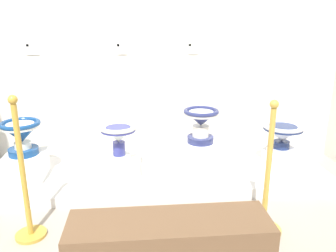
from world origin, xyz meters
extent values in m
cube|color=silver|center=(2.03, 2.79, 1.64)|extent=(4.26, 0.06, 3.27)
cube|color=white|center=(2.03, 2.25, 0.05)|extent=(3.36, 0.98, 0.09)
cube|color=white|center=(0.75, 2.20, 0.21)|extent=(0.36, 0.39, 0.24)
cylinder|color=navy|center=(0.75, 2.20, 0.37)|extent=(0.27, 0.27, 0.06)
cylinder|color=white|center=(0.75, 2.20, 0.43)|extent=(0.15, 0.15, 0.06)
cone|color=navy|center=(0.75, 2.20, 0.55)|extent=(0.35, 0.35, 0.18)
cylinder|color=white|center=(0.75, 2.20, 0.62)|extent=(0.35, 0.35, 0.03)
torus|color=navy|center=(0.75, 2.20, 0.64)|extent=(0.36, 0.36, 0.04)
cylinder|color=white|center=(0.75, 2.20, 0.63)|extent=(0.25, 0.25, 0.01)
cube|color=white|center=(1.64, 2.19, 0.17)|extent=(0.39, 0.28, 0.15)
cylinder|color=white|center=(1.64, 2.19, 0.27)|extent=(0.22, 0.22, 0.05)
cylinder|color=#373C90|center=(1.64, 2.19, 0.37)|extent=(0.12, 0.12, 0.13)
cone|color=white|center=(1.64, 2.19, 0.51)|extent=(0.34, 0.34, 0.15)
cylinder|color=#373C90|center=(1.64, 2.19, 0.56)|extent=(0.33, 0.33, 0.03)
torus|color=white|center=(1.64, 2.19, 0.58)|extent=(0.35, 0.35, 0.04)
cylinder|color=#373C90|center=(1.64, 2.19, 0.57)|extent=(0.24, 0.24, 0.01)
cube|color=white|center=(2.45, 2.29, 0.23)|extent=(0.30, 0.32, 0.27)
cylinder|color=navy|center=(2.45, 2.29, 0.40)|extent=(0.27, 0.27, 0.06)
cylinder|color=white|center=(2.45, 2.29, 0.49)|extent=(0.17, 0.17, 0.11)
cone|color=navy|center=(2.45, 2.29, 0.62)|extent=(0.34, 0.34, 0.14)
cylinder|color=white|center=(2.45, 2.29, 0.67)|extent=(0.33, 0.33, 0.03)
torus|color=navy|center=(2.45, 2.29, 0.69)|extent=(0.35, 0.35, 0.04)
cylinder|color=white|center=(2.45, 2.29, 0.68)|extent=(0.24, 0.24, 0.01)
cube|color=white|center=(3.29, 2.26, 0.16)|extent=(0.29, 0.32, 0.14)
cylinder|color=silver|center=(3.29, 2.26, 0.26)|extent=(0.29, 0.29, 0.06)
cylinder|color=navy|center=(3.29, 2.26, 0.32)|extent=(0.16, 0.16, 0.08)
cone|color=silver|center=(3.29, 2.26, 0.44)|extent=(0.40, 0.40, 0.16)
cylinder|color=navy|center=(3.29, 2.26, 0.50)|extent=(0.39, 0.39, 0.03)
torus|color=silver|center=(3.29, 2.26, 0.52)|extent=(0.41, 0.41, 0.04)
cylinder|color=navy|center=(3.29, 2.26, 0.52)|extent=(0.28, 0.28, 0.01)
cube|color=white|center=(0.78, 2.75, 1.27)|extent=(0.14, 0.01, 0.12)
cube|color=#386BAD|center=(0.73, 2.75, 1.30)|extent=(0.02, 0.01, 0.02)
cube|color=white|center=(1.68, 2.75, 1.26)|extent=(0.10, 0.01, 0.12)
cube|color=slate|center=(1.64, 2.75, 1.30)|extent=(0.02, 0.01, 0.02)
cube|color=white|center=(2.43, 2.75, 1.26)|extent=(0.11, 0.01, 0.12)
cube|color=#5B9E4C|center=(2.40, 2.75, 1.30)|extent=(0.02, 0.01, 0.02)
cylinder|color=gold|center=(1.01, 1.37, 0.01)|extent=(0.23, 0.23, 0.02)
cylinder|color=gold|center=(1.01, 1.37, 0.52)|extent=(0.04, 0.04, 0.99)
sphere|color=gold|center=(1.01, 1.37, 1.05)|extent=(0.06, 0.06, 0.06)
cylinder|color=gold|center=(2.76, 1.27, 0.01)|extent=(0.28, 0.28, 0.02)
cylinder|color=gold|center=(2.76, 1.27, 0.50)|extent=(0.04, 0.04, 0.94)
sphere|color=gold|center=(2.76, 1.27, 1.00)|extent=(0.06, 0.06, 0.06)
cube|color=brown|center=(2.00, 0.86, 0.20)|extent=(1.23, 0.36, 0.40)
camera|label=1|loc=(1.83, -0.93, 1.55)|focal=36.65mm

